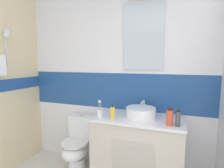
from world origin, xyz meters
name	(u,v)px	position (x,y,z in m)	size (l,w,h in m)	color
wall_back_tiled	(115,79)	(0.01, 2.45, 1.26)	(3.20, 0.20, 2.50)	white
vanity_cabinet	(137,150)	(0.41, 2.13, 0.43)	(1.06, 0.56, 0.85)	beige
sink_basin	(141,112)	(0.44, 2.13, 0.91)	(0.35, 0.39, 0.18)	white
toilet	(78,145)	(-0.45, 2.15, 0.35)	(0.37, 0.50, 0.75)	white
toothbrush_cup	(100,113)	(-0.02, 1.97, 0.90)	(0.07, 0.07, 0.21)	white
soap_dispenser	(112,113)	(0.14, 1.96, 0.92)	(0.05, 0.05, 0.18)	yellow
mouthwash_bottle	(170,117)	(0.77, 1.97, 0.94)	(0.07, 0.07, 0.18)	#D84C33
deodorant_spray_can	(178,119)	(0.85, 1.96, 0.93)	(0.05, 0.05, 0.17)	#4C4C51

